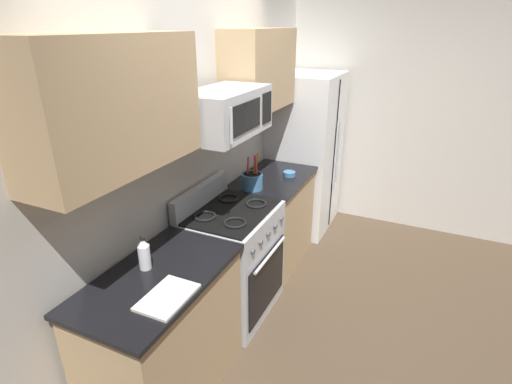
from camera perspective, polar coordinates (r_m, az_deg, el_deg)
name	(u,v)px	position (r m, az deg, el deg)	size (l,w,h in m)	color
ground_plane	(307,330)	(3.39, 7.37, -19.03)	(16.00, 16.00, 0.00)	#473828
wall_back	(188,158)	(3.12, -9.77, 4.81)	(8.00, 0.10, 2.60)	beige
counter_left	(165,335)	(2.71, -12.98, -19.43)	(1.05, 0.60, 0.91)	tan
range_oven	(233,260)	(3.30, -3.38, -9.76)	(0.76, 0.65, 1.09)	#B2B5BA
counter_right	(273,219)	(3.97, 2.42, -3.92)	(0.92, 0.60, 0.91)	tan
refrigerator	(305,153)	(4.59, 7.03, 5.52)	(0.84, 0.72, 1.77)	silver
wall_right	(375,114)	(4.85, 16.66, 10.72)	(0.10, 8.00, 2.60)	beige
microwave	(225,112)	(2.84, -4.43, 11.34)	(0.75, 0.44, 0.32)	#B2B5BA
upper_cabinets_left	(113,105)	(2.15, -19.80, 11.64)	(1.04, 0.34, 0.68)	tan
upper_cabinets_right	(260,70)	(3.63, 0.52, 17.12)	(0.91, 0.34, 0.68)	tan
utensil_crock	(252,180)	(3.49, -0.57, 1.69)	(0.19, 0.19, 0.34)	teal
cutting_board	(167,297)	(2.24, -12.60, -14.50)	(0.32, 0.22, 0.02)	silver
bottle_vinegar	(144,254)	(2.46, -15.76, -8.59)	(0.07, 0.07, 0.21)	silver
prep_bowl	(289,174)	(3.82, 4.81, 2.65)	(0.12, 0.12, 0.04)	teal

